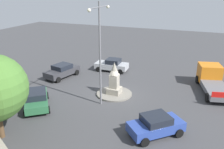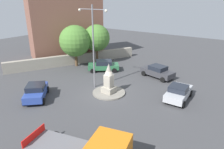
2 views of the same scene
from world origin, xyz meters
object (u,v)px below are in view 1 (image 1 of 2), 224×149
car_dark_grey_parked_left (62,71)px  truck_orange_waiting (212,79)px  car_blue_approaching (156,125)px  car_green_near_island (36,99)px  car_silver_far_side (112,65)px  monument (114,80)px  streetlamp (100,46)px

car_dark_grey_parked_left → truck_orange_waiting: (2.87, -16.11, 0.26)m
car_blue_approaching → car_green_near_island: size_ratio=0.91×
truck_orange_waiting → car_blue_approaching: bearing=160.9°
car_silver_far_side → truck_orange_waiting: bearing=-96.5°
car_dark_grey_parked_left → car_silver_far_side: 6.18m
truck_orange_waiting → monument: bearing=120.3°
truck_orange_waiting → car_dark_grey_parked_left: bearing=100.1°
streetlamp → car_dark_grey_parked_left: (4.53, 6.97, -4.54)m
monument → car_blue_approaching: monument is taller
monument → truck_orange_waiting: size_ratio=0.47×
car_dark_grey_parked_left → car_silver_far_side: car_silver_far_side is taller
car_dark_grey_parked_left → car_blue_approaching: (-7.43, -12.54, -0.00)m
car_blue_approaching → truck_orange_waiting: size_ratio=0.60×
car_green_near_island → truck_orange_waiting: size_ratio=0.66×
monument → car_dark_grey_parked_left: monument is taller
car_dark_grey_parked_left → truck_orange_waiting: truck_orange_waiting is taller
car_silver_far_side → car_blue_approaching: 14.11m
car_green_near_island → car_silver_far_side: bearing=-12.7°
car_dark_grey_parked_left → car_green_near_island: size_ratio=1.02×
car_blue_approaching → truck_orange_waiting: bearing=-19.1°
monument → streetlamp: 4.45m
car_dark_grey_parked_left → monument: bearing=-106.9°
monument → car_green_near_island: bearing=132.1°
car_blue_approaching → car_green_near_island: car_blue_approaching is taller
car_green_near_island → truck_orange_waiting: (9.97, -14.12, 0.28)m
monument → car_dark_grey_parked_left: 7.73m
streetlamp → car_blue_approaching: 7.75m
truck_orange_waiting → car_green_near_island: bearing=125.2°
monument → car_green_near_island: (-4.87, 5.38, -0.77)m
monument → streetlamp: size_ratio=0.36×
monument → car_silver_far_side: monument is taller
car_silver_far_side → streetlamp: bearing=-164.4°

